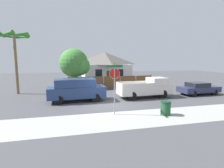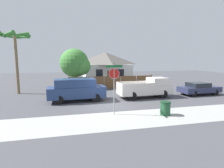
{
  "view_description": "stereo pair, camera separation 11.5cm",
  "coord_description": "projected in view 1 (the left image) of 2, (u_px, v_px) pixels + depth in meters",
  "views": [
    {
      "loc": [
        -2.91,
        -13.33,
        3.55
      ],
      "look_at": [
        0.5,
        0.59,
        1.6
      ],
      "focal_mm": 28.0,
      "sensor_mm": 36.0,
      "label": 1
    },
    {
      "loc": [
        -2.8,
        -13.36,
        3.55
      ],
      "look_at": [
        0.5,
        0.59,
        1.6
      ],
      "focal_mm": 28.0,
      "sensor_mm": 36.0,
      "label": 2
    }
  ],
  "objects": [
    {
      "name": "ground_plane",
      "position": [
        108.0,
        105.0,
        13.99
      ],
      "size": [
        80.0,
        80.0,
        0.0
      ],
      "primitive_type": "plane",
      "color": "#47474C"
    },
    {
      "name": "trash_bin",
      "position": [
        166.0,
        108.0,
        11.39
      ],
      "size": [
        0.68,
        0.68,
        0.9
      ],
      "color": "#1E4C2D",
      "rests_on": "ground"
    },
    {
      "name": "house",
      "position": [
        105.0,
        66.0,
        29.32
      ],
      "size": [
        7.83,
        7.62,
        4.87
      ],
      "color": "white",
      "rests_on": "ground"
    },
    {
      "name": "palm_tree",
      "position": [
        14.0,
        41.0,
        17.89
      ],
      "size": [
        3.13,
        3.35,
        6.41
      ],
      "color": "brown",
      "rests_on": "ground"
    },
    {
      "name": "red_suv",
      "position": [
        76.0,
        89.0,
        15.14
      ],
      "size": [
        4.94,
        2.14,
        1.97
      ],
      "rotation": [
        0.0,
        0.0,
        0.05
      ],
      "color": "navy",
      "rests_on": "ground"
    },
    {
      "name": "wooden_fence",
      "position": [
        112.0,
        82.0,
        22.06
      ],
      "size": [
        10.79,
        0.12,
        1.66
      ],
      "color": "brown",
      "rests_on": "ground"
    },
    {
      "name": "orange_pickup",
      "position": [
        146.0,
        88.0,
        16.73
      ],
      "size": [
        5.16,
        2.11,
        1.89
      ],
      "rotation": [
        0.0,
        0.0,
        0.05
      ],
      "color": "silver",
      "rests_on": "ground"
    },
    {
      "name": "oak_tree",
      "position": [
        75.0,
        64.0,
        22.01
      ],
      "size": [
        3.79,
        3.61,
        5.02
      ],
      "color": "brown",
      "rests_on": "ground"
    },
    {
      "name": "sidewalk_strip",
      "position": [
        120.0,
        120.0,
        10.53
      ],
      "size": [
        36.0,
        3.2,
        0.01
      ],
      "color": "#A3A39E",
      "rests_on": "ground"
    },
    {
      "name": "parked_sedan",
      "position": [
        198.0,
        88.0,
        18.13
      ],
      "size": [
        4.3,
        1.97,
        1.28
      ],
      "rotation": [
        0.0,
        0.0,
        0.05
      ],
      "color": "#282D4C",
      "rests_on": "ground"
    },
    {
      "name": "stop_sign",
      "position": [
        115.0,
        79.0,
        11.23
      ],
      "size": [
        1.03,
        0.93,
        3.43
      ],
      "rotation": [
        0.0,
        0.0,
        -0.24
      ],
      "color": "gray",
      "rests_on": "ground"
    }
  ]
}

